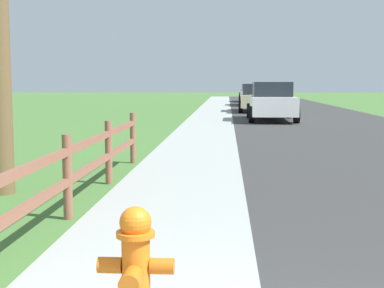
{
  "coord_description": "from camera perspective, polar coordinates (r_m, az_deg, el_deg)",
  "views": [
    {
      "loc": [
        -0.28,
        -2.48,
        1.61
      ],
      "look_at": [
        -0.86,
        6.96,
        0.56
      ],
      "focal_mm": 52.08,
      "sensor_mm": 36.0,
      "label": 1
    }
  ],
  "objects": [
    {
      "name": "road_asphalt",
      "position": [
        29.76,
        10.85,
        3.15
      ],
      "size": [
        7.0,
        66.0,
        0.01
      ],
      "primitive_type": "cube",
      "color": "#353535",
      "rests_on": "ground"
    },
    {
      "name": "grass_verge",
      "position": [
        29.82,
        -4.61,
        3.26
      ],
      "size": [
        5.0,
        66.0,
        0.0
      ],
      "primitive_type": "cube",
      "color": "#457134",
      "rests_on": "ground"
    },
    {
      "name": "fire_hydrant",
      "position": [
        3.77,
        -5.8,
        -12.23
      ],
      "size": [
        0.51,
        0.43,
        0.8
      ],
      "color": "orange",
      "rests_on": "ground"
    },
    {
      "name": "parked_car_beige",
      "position": [
        30.82,
        6.69,
        4.73
      ],
      "size": [
        2.11,
        5.03,
        1.51
      ],
      "color": "#C6B793",
      "rests_on": "ground"
    },
    {
      "name": "ground_plane",
      "position": [
        27.53,
        4.12,
        2.99
      ],
      "size": [
        120.0,
        120.0,
        0.0
      ],
      "primitive_type": "plane",
      "color": "#457134"
    },
    {
      "name": "curb_concrete",
      "position": [
        29.65,
        -1.73,
        3.25
      ],
      "size": [
        6.0,
        66.0,
        0.01
      ],
      "primitive_type": "cube",
      "color": "#9EA39E",
      "rests_on": "ground"
    },
    {
      "name": "parked_car_silver",
      "position": [
        39.03,
        6.39,
        5.08
      ],
      "size": [
        2.21,
        4.92,
        1.5
      ],
      "color": "#B7BABF",
      "rests_on": "ground"
    },
    {
      "name": "parked_car_blue",
      "position": [
        46.11,
        6.29,
        5.27
      ],
      "size": [
        2.24,
        4.89,
        1.45
      ],
      "color": "navy",
      "rests_on": "ground"
    },
    {
      "name": "parked_suv_white",
      "position": [
        23.7,
        8.15,
        4.35
      ],
      "size": [
        2.02,
        4.99,
        1.62
      ],
      "color": "white",
      "rests_on": "ground"
    },
    {
      "name": "rail_fence",
      "position": [
        6.65,
        -12.65,
        -2.65
      ],
      "size": [
        0.11,
        9.25,
        1.01
      ],
      "color": "brown",
      "rests_on": "ground"
    }
  ]
}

